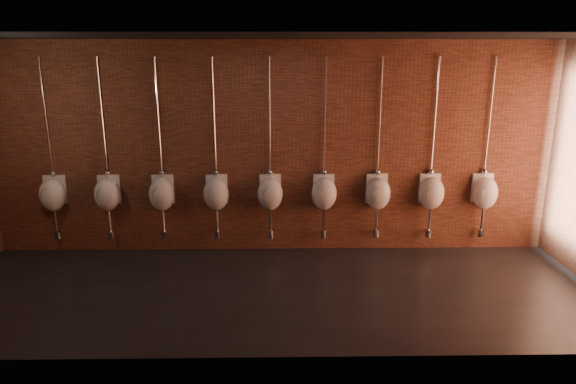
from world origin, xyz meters
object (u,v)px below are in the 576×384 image
(urinal_4, at_px, (270,193))
(urinal_2, at_px, (162,193))
(urinal_8, at_px, (485,192))
(urinal_3, at_px, (216,193))
(urinal_7, at_px, (431,192))
(urinal_0, at_px, (53,194))
(urinal_5, at_px, (324,193))
(urinal_6, at_px, (378,192))
(urinal_1, at_px, (107,194))

(urinal_4, bearing_deg, urinal_2, 180.00)
(urinal_4, bearing_deg, urinal_8, 0.00)
(urinal_8, bearing_deg, urinal_3, 180.00)
(urinal_3, bearing_deg, urinal_7, 0.00)
(urinal_8, bearing_deg, urinal_0, 180.00)
(urinal_0, relative_size, urinal_4, 1.00)
(urinal_5, relative_size, urinal_6, 1.00)
(urinal_1, bearing_deg, urinal_8, 0.00)
(urinal_0, relative_size, urinal_6, 1.00)
(urinal_2, xyz_separation_m, urinal_4, (1.64, 0.00, 0.00))
(urinal_4, xyz_separation_m, urinal_5, (0.82, 0.00, 0.00))
(urinal_8, bearing_deg, urinal_6, 180.00)
(urinal_6, bearing_deg, urinal_0, 180.00)
(urinal_0, relative_size, urinal_2, 1.00)
(urinal_0, bearing_deg, urinal_6, 0.00)
(urinal_2, relative_size, urinal_5, 1.00)
(urinal_4, distance_m, urinal_8, 3.28)
(urinal_6, distance_m, urinal_8, 1.64)
(urinal_7, bearing_deg, urinal_0, 180.00)
(urinal_2, height_order, urinal_4, same)
(urinal_0, height_order, urinal_6, same)
(urinal_0, distance_m, urinal_3, 2.46)
(urinal_4, bearing_deg, urinal_5, 0.00)
(urinal_1, height_order, urinal_5, same)
(urinal_7, bearing_deg, urinal_8, 0.00)
(urinal_3, relative_size, urinal_8, 1.00)
(urinal_4, xyz_separation_m, urinal_8, (3.28, 0.00, 0.00))
(urinal_1, height_order, urinal_7, same)
(urinal_5, height_order, urinal_8, same)
(urinal_5, bearing_deg, urinal_4, 180.00)
(urinal_2, relative_size, urinal_4, 1.00)
(urinal_5, bearing_deg, urinal_2, 180.00)
(urinal_3, bearing_deg, urinal_4, 0.00)
(urinal_0, distance_m, urinal_7, 5.74)
(urinal_0, xyz_separation_m, urinal_3, (2.46, 0.00, 0.00))
(urinal_7, bearing_deg, urinal_5, 180.00)
(urinal_5, distance_m, urinal_8, 2.46)
(urinal_6, bearing_deg, urinal_2, 180.00)
(urinal_2, xyz_separation_m, urinal_3, (0.82, 0.00, 0.00))
(urinal_4, distance_m, urinal_6, 1.64)
(urinal_0, distance_m, urinal_8, 6.56)
(urinal_0, relative_size, urinal_1, 1.00)
(urinal_7, distance_m, urinal_8, 0.82)
(urinal_4, relative_size, urinal_6, 1.00)
(urinal_4, height_order, urinal_6, same)
(urinal_1, distance_m, urinal_2, 0.82)
(urinal_7, xyz_separation_m, urinal_8, (0.82, 0.00, 0.00))
(urinal_2, relative_size, urinal_7, 1.00)
(urinal_4, bearing_deg, urinal_1, 180.00)
(urinal_2, bearing_deg, urinal_7, 0.00)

